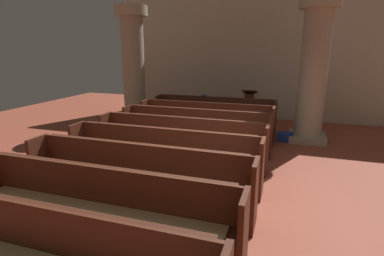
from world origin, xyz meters
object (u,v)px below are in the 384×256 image
pew_row_6 (97,207)px  lectern (249,108)px  pew_row_4 (162,155)px  pew_row_3 (180,140)px  kneeler_box_blue (285,137)px  pillar_aisle_side (314,69)px  pillar_far_side (133,65)px  pew_row_1 (205,120)px  pew_row_2 (194,129)px  pew_row_5 (136,176)px  pew_row_0 (214,113)px  hymn_book (204,96)px

pew_row_6 → lectern: 7.21m
lectern → pew_row_4: bearing=-99.1°
pew_row_3 → kneeler_box_blue: bearing=49.0°
pillar_aisle_side → pillar_far_side: size_ratio=1.00×
pew_row_1 → pew_row_4: 2.90m
pew_row_2 → pew_row_5: same height
pew_row_6 → pew_row_2: bearing=90.0°
pew_row_1 → pew_row_4: same height
pew_row_3 → pillar_far_side: pillar_far_side is taller
pillar_aisle_side → pew_row_4: bearing=-126.2°
pew_row_0 → pew_row_6: size_ratio=1.00×
pew_row_2 → pew_row_1: bearing=90.0°
pew_row_3 → kneeler_box_blue: 3.15m
pew_row_0 → hymn_book: bearing=152.6°
pew_row_1 → pew_row_5: same height
pew_row_2 → hymn_book: hymn_book is taller
pew_row_0 → pew_row_3: 2.90m
pew_row_3 → pillar_far_side: size_ratio=0.99×
pew_row_3 → kneeler_box_blue: pew_row_3 is taller
pillar_far_side → pew_row_5: bearing=-61.7°
pew_row_4 → kneeler_box_blue: bearing=58.3°
pew_row_4 → pew_row_5: 0.97m
pew_row_2 → pew_row_6: same height
pew_row_1 → pew_row_3: bearing=-90.0°
pillar_aisle_side → hymn_book: 3.14m
kneeler_box_blue → pew_row_3: bearing=-131.0°
pew_row_0 → pew_row_6: bearing=-90.0°
pew_row_2 → pew_row_4: (0.00, -1.93, 0.00)m
pew_row_0 → pew_row_2: size_ratio=1.00×
pew_row_0 → pew_row_1: same height
pew_row_1 → pew_row_2: size_ratio=1.00×
pew_row_3 → pew_row_4: size_ratio=1.00×
pew_row_1 → hymn_book: hymn_book is taller
pew_row_0 → pew_row_5: size_ratio=1.00×
pew_row_5 → pew_row_4: bearing=90.0°
lectern → hymn_book: lectern is taller
pew_row_1 → kneeler_box_blue: bearing=11.7°
pillar_aisle_side → pew_row_5: bearing=-120.0°
kneeler_box_blue → pew_row_0: bearing=165.2°
pillar_aisle_side → lectern: (-1.77, 1.67, -1.41)m
pew_row_1 → pew_row_6: size_ratio=1.00×
pillar_aisle_side → pillar_far_side: (-5.16, 0.23, 0.00)m
pew_row_4 → pew_row_5: size_ratio=1.00×
pew_row_6 → pew_row_4: bearing=90.0°
pew_row_0 → lectern: lectern is taller
pew_row_2 → pillar_aisle_side: pillar_aisle_side is taller
pew_row_3 → pillar_aisle_side: (2.61, 2.59, 1.35)m
pew_row_1 → pew_row_5: (0.00, -3.86, 0.00)m
pillar_far_side → pew_row_2: bearing=-36.0°
pew_row_0 → pew_row_1: size_ratio=1.00×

